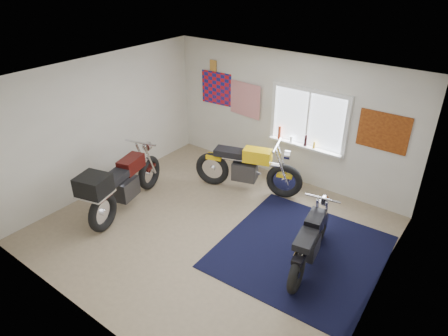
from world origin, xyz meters
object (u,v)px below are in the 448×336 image
Objects in this scene: yellow_triumph at (247,169)px; black_chrome_bike at (310,242)px; maroon_tourer at (121,184)px; navy_rug at (300,251)px.

yellow_triumph reaches higher than black_chrome_bike.
maroon_tourer is (-1.43, -2.05, 0.09)m from yellow_triumph.
navy_rug is at bearing -48.54° from yellow_triumph.
yellow_triumph is (-1.81, 1.09, 0.50)m from navy_rug.
yellow_triumph is at bearing 48.69° from black_chrome_bike.
maroon_tourer is (-3.24, -0.97, 0.59)m from navy_rug.
black_chrome_bike is (2.03, -1.26, -0.08)m from yellow_triumph.
yellow_triumph is at bearing -49.68° from maroon_tourer.
black_chrome_bike is at bearing -39.66° from navy_rug.
navy_rug is 1.16× the size of maroon_tourer.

